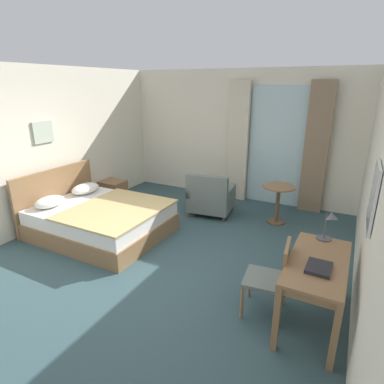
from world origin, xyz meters
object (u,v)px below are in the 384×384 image
(nightstand, at_px, (113,191))
(desk_lamp, at_px, (330,222))
(round_cafe_table, at_px, (278,196))
(closed_book, at_px, (319,268))
(bed, at_px, (99,218))
(framed_picture, at_px, (43,132))
(writing_desk, at_px, (317,269))
(desk_chair, at_px, (273,275))
(armchair_by_window, at_px, (211,198))

(nightstand, xyz_separation_m, desk_lamp, (4.39, -1.45, 0.76))
(round_cafe_table, bearing_deg, closed_book, -69.59)
(bed, xyz_separation_m, framed_picture, (-1.08, -0.00, 1.37))
(nightstand, bearing_deg, round_cafe_table, 8.28)
(writing_desk, bearing_deg, bed, 170.72)
(desk_chair, relative_size, desk_lamp, 2.14)
(writing_desk, bearing_deg, desk_lamp, 85.96)
(nightstand, relative_size, round_cafe_table, 0.71)
(closed_book, distance_m, round_cafe_table, 2.76)
(nightstand, bearing_deg, desk_lamp, -18.32)
(bed, distance_m, nightstand, 1.58)
(closed_book, bearing_deg, writing_desk, 98.70)
(desk_lamp, height_order, closed_book, desk_lamp)
(nightstand, relative_size, desk_lamp, 1.23)
(nightstand, distance_m, round_cafe_table, 3.47)
(writing_desk, relative_size, armchair_by_window, 1.37)
(armchair_by_window, relative_size, round_cafe_table, 1.24)
(desk_lamp, bearing_deg, bed, 178.10)
(closed_book, bearing_deg, framed_picture, 172.56)
(closed_book, height_order, round_cafe_table, closed_book)
(bed, height_order, round_cafe_table, bed)
(round_cafe_table, height_order, framed_picture, framed_picture)
(writing_desk, height_order, armchair_by_window, armchair_by_window)
(desk_lamp, distance_m, round_cafe_table, 2.23)
(framed_picture, bearing_deg, writing_desk, -7.10)
(bed, xyz_separation_m, desk_chair, (3.09, -0.65, 0.20))
(bed, height_order, armchair_by_window, bed)
(bed, xyz_separation_m, desk_lamp, (3.55, -0.12, 0.71))
(desk_chair, bearing_deg, writing_desk, 10.36)
(desk_chair, bearing_deg, closed_book, -11.69)
(writing_desk, relative_size, round_cafe_table, 1.70)
(bed, xyz_separation_m, nightstand, (-0.85, 1.34, -0.05))
(nightstand, relative_size, desk_chair, 0.58)
(bed, xyz_separation_m, armchair_by_window, (1.33, 1.65, 0.05))
(armchair_by_window, xyz_separation_m, framed_picture, (-2.41, -1.65, 1.32))
(desk_chair, xyz_separation_m, framed_picture, (-4.17, 0.65, 1.17))
(desk_chair, distance_m, round_cafe_table, 2.54)
(framed_picture, bearing_deg, desk_lamp, -1.44)
(framed_picture, bearing_deg, desk_chair, -8.85)
(writing_desk, distance_m, framed_picture, 4.74)
(desk_chair, bearing_deg, round_cafe_table, 101.75)
(bed, height_order, nightstand, bed)
(bed, distance_m, round_cafe_table, 3.17)
(writing_desk, xyz_separation_m, armchair_by_window, (-2.18, 2.22, -0.31))
(round_cafe_table, xyz_separation_m, framed_picture, (-3.66, -1.84, 1.14))
(nightstand, relative_size, framed_picture, 1.30)
(closed_book, bearing_deg, desk_lamp, 90.63)
(bed, relative_size, closed_book, 7.44)
(round_cafe_table, bearing_deg, nightstand, -171.72)
(writing_desk, bearing_deg, desk_chair, -169.64)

